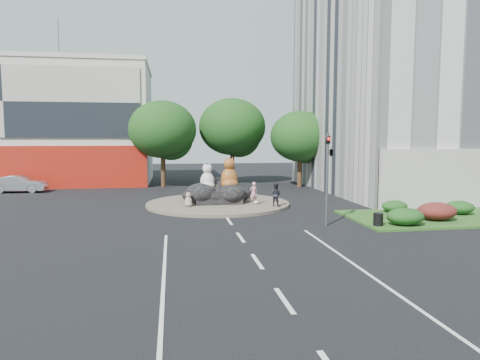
% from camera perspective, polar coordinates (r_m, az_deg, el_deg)
% --- Properties ---
extents(ground, '(120.00, 120.00, 0.00)m').
position_cam_1_polar(ground, '(20.46, 0.07, -7.69)').
color(ground, black).
rests_on(ground, ground).
extents(roundabout_island, '(10.00, 10.00, 0.20)m').
position_cam_1_polar(roundabout_island, '(30.18, -2.95, -3.18)').
color(roundabout_island, brown).
rests_on(roundabout_island, ground).
extents(rock_plinth, '(3.20, 2.60, 0.90)m').
position_cam_1_polar(rock_plinth, '(30.10, -2.96, -2.14)').
color(rock_plinth, black).
rests_on(rock_plinth, roundabout_island).
extents(shophouse_block, '(25.20, 12.30, 17.40)m').
position_cam_1_polar(shophouse_block, '(49.85, -26.59, 6.72)').
color(shophouse_block, silver).
rests_on(shophouse_block, ground).
extents(grass_verge, '(10.00, 6.00, 0.12)m').
position_cam_1_polar(grass_verge, '(27.66, 24.43, -4.57)').
color(grass_verge, '#274717').
rests_on(grass_verge, ground).
extents(tree_left, '(6.46, 6.46, 8.27)m').
position_cam_1_polar(tree_left, '(41.73, -10.19, 6.27)').
color(tree_left, '#382314').
rests_on(tree_left, ground).
extents(tree_mid, '(6.84, 6.84, 8.76)m').
position_cam_1_polar(tree_mid, '(44.17, -0.97, 6.72)').
color(tree_mid, '#382314').
rests_on(tree_mid, ground).
extents(tree_right, '(5.70, 5.70, 7.30)m').
position_cam_1_polar(tree_right, '(41.56, 8.08, 5.45)').
color(tree_right, '#382314').
rests_on(tree_right, ground).
extents(hedge_near_green, '(2.00, 1.60, 0.90)m').
position_cam_1_polar(hedge_near_green, '(24.33, 21.16, -4.56)').
color(hedge_near_green, '#133511').
rests_on(hedge_near_green, grass_verge).
extents(hedge_red, '(2.20, 1.76, 0.99)m').
position_cam_1_polar(hedge_red, '(26.48, 24.77, -3.80)').
color(hedge_red, '#491316').
rests_on(hedge_red, grass_verge).
extents(hedge_mid_green, '(1.80, 1.44, 0.81)m').
position_cam_1_polar(hedge_mid_green, '(29.13, 27.21, -3.27)').
color(hedge_mid_green, '#133511').
rests_on(hedge_mid_green, grass_verge).
extents(hedge_back_green, '(1.60, 1.28, 0.72)m').
position_cam_1_polar(hedge_back_green, '(28.33, 19.92, -3.30)').
color(hedge_back_green, '#133511').
rests_on(hedge_back_green, grass_verge).
extents(traffic_light, '(0.44, 1.24, 5.00)m').
position_cam_1_polar(traffic_light, '(23.20, 11.81, 2.81)').
color(traffic_light, '#595B60').
rests_on(traffic_light, ground).
extents(street_lamp, '(2.34, 0.22, 8.06)m').
position_cam_1_polar(street_lamp, '(31.95, 21.03, 4.97)').
color(street_lamp, '#595B60').
rests_on(street_lamp, ground).
extents(cat_white, '(1.38, 1.28, 1.90)m').
position_cam_1_polar(cat_white, '(29.72, -4.39, 0.46)').
color(cat_white, beige).
rests_on(cat_white, rock_plinth).
extents(cat_tabby, '(1.48, 1.32, 2.28)m').
position_cam_1_polar(cat_tabby, '(30.12, -1.45, 0.92)').
color(cat_tabby, '#B14B25').
rests_on(cat_tabby, rock_plinth).
extents(kitten_calico, '(0.74, 0.70, 0.97)m').
position_cam_1_polar(kitten_calico, '(28.46, -6.90, -2.55)').
color(kitten_calico, beige).
rests_on(kitten_calico, roundabout_island).
extents(kitten_white, '(0.56, 0.52, 0.76)m').
position_cam_1_polar(kitten_white, '(29.31, 2.06, -2.49)').
color(kitten_white, silver).
rests_on(kitten_white, roundabout_island).
extents(pedestrian_pink, '(0.65, 0.54, 1.54)m').
position_cam_1_polar(pedestrian_pink, '(29.12, 1.83, -1.76)').
color(pedestrian_pink, '#C9828E').
rests_on(pedestrian_pink, roundabout_island).
extents(pedestrian_dark, '(0.96, 0.94, 1.57)m').
position_cam_1_polar(pedestrian_dark, '(28.39, 4.77, -1.94)').
color(pedestrian_dark, black).
rests_on(pedestrian_dark, roundabout_island).
extents(parked_car, '(4.56, 1.77, 1.48)m').
position_cam_1_polar(parked_car, '(41.72, -27.33, -0.47)').
color(parked_car, '#B6B9BF').
rests_on(parked_car, ground).
extents(litter_bin, '(0.65, 0.65, 0.67)m').
position_cam_1_polar(litter_bin, '(23.68, 17.94, -5.01)').
color(litter_bin, black).
rests_on(litter_bin, grass_verge).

